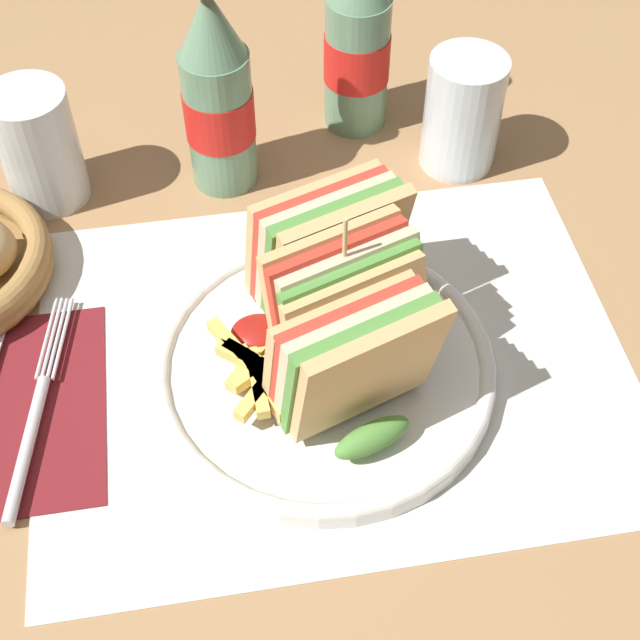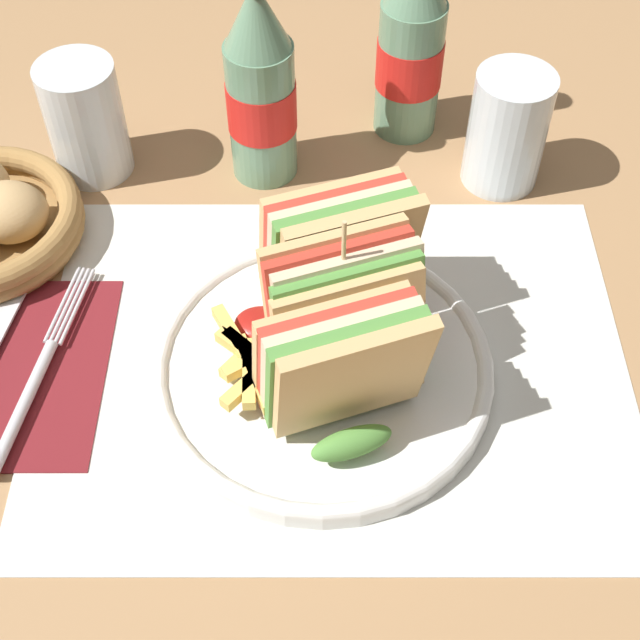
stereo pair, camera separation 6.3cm
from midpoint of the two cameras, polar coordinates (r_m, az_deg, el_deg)
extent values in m
plane|color=#9E754C|center=(0.64, 4.56, -5.34)|extent=(4.00, 4.00, 0.00)
cube|color=silver|center=(0.66, 3.47, -2.81)|extent=(0.43, 0.34, 0.00)
cylinder|color=white|center=(0.65, 2.81, -3.38)|extent=(0.25, 0.25, 0.01)
torus|color=white|center=(0.64, 2.83, -3.02)|extent=(0.25, 0.25, 0.01)
cube|color=tan|center=(0.56, 4.93, -4.02)|extent=(0.11, 0.06, 0.10)
cube|color=#518E3D|center=(0.57, 4.55, -3.40)|extent=(0.11, 0.06, 0.10)
cube|color=beige|center=(0.58, 4.17, -2.78)|extent=(0.11, 0.06, 0.10)
cube|color=red|center=(0.58, 3.81, -2.18)|extent=(0.11, 0.06, 0.10)
cube|color=tan|center=(0.59, 3.45, -1.60)|extent=(0.11, 0.06, 0.10)
ellipsoid|color=#518E3D|center=(0.59, 5.44, -8.04)|extent=(0.06, 0.04, 0.02)
cube|color=tan|center=(0.59, 5.32, -1.74)|extent=(0.11, 0.06, 0.10)
cube|color=#518E3D|center=(0.59, 4.98, -0.94)|extent=(0.11, 0.06, 0.10)
cube|color=beige|center=(0.60, 4.64, -0.16)|extent=(0.11, 0.06, 0.10)
cube|color=red|center=(0.60, 4.30, 0.62)|extent=(0.11, 0.06, 0.10)
cube|color=tan|center=(0.61, 3.97, 1.38)|extent=(0.11, 0.06, 0.10)
ellipsoid|color=#518E3D|center=(0.62, 5.13, -3.88)|extent=(0.06, 0.04, 0.02)
cube|color=tan|center=(0.63, 4.37, 3.81)|extent=(0.11, 0.06, 0.10)
cube|color=#518E3D|center=(0.64, 4.04, 4.29)|extent=(0.11, 0.06, 0.10)
cube|color=beige|center=(0.64, 3.71, 4.76)|extent=(0.11, 0.06, 0.10)
cube|color=red|center=(0.65, 3.38, 5.21)|extent=(0.11, 0.06, 0.10)
cube|color=tan|center=(0.66, 3.07, 5.66)|extent=(0.11, 0.06, 0.10)
ellipsoid|color=#518E3D|center=(0.65, 4.85, -0.10)|extent=(0.06, 0.04, 0.02)
cylinder|color=tan|center=(0.59, 4.37, 1.53)|extent=(0.00, 0.00, 0.13)
cube|color=#E0B756|center=(0.63, -2.05, -2.42)|extent=(0.04, 0.04, 0.01)
cube|color=#E0B756|center=(0.63, 1.11, -2.86)|extent=(0.04, 0.05, 0.01)
cube|color=#E0B756|center=(0.63, -0.05, -3.46)|extent=(0.05, 0.02, 0.01)
cube|color=#E0B756|center=(0.62, -1.40, -3.72)|extent=(0.04, 0.06, 0.01)
cube|color=#E0B756|center=(0.62, -1.43, -3.26)|extent=(0.03, 0.06, 0.01)
cube|color=#E0B756|center=(0.63, -2.72, -1.48)|extent=(0.04, 0.06, 0.01)
cube|color=#E0B756|center=(0.62, -1.43, -2.78)|extent=(0.05, 0.03, 0.01)
cube|color=#E0B756|center=(0.62, -1.84, -2.35)|extent=(0.05, 0.04, 0.01)
cube|color=#E0B756|center=(0.62, -1.04, -3.33)|extent=(0.05, 0.06, 0.01)
cube|color=#E0B756|center=(0.63, -0.11, -1.22)|extent=(0.02, 0.07, 0.01)
cube|color=#E0B756|center=(0.62, -1.03, -2.87)|extent=(0.06, 0.06, 0.01)
cube|color=#E0B756|center=(0.62, -1.75, -3.37)|extent=(0.01, 0.06, 0.01)
ellipsoid|color=maroon|center=(0.65, -1.19, -0.46)|extent=(0.04, 0.03, 0.01)
cube|color=maroon|center=(0.68, -16.80, -3.24)|extent=(0.14, 0.17, 0.00)
cylinder|color=silver|center=(0.65, -16.00, -5.58)|extent=(0.03, 0.11, 0.01)
cylinder|color=silver|center=(0.71, -13.87, 0.81)|extent=(0.02, 0.08, 0.00)
cylinder|color=silver|center=(0.70, -13.57, 0.76)|extent=(0.02, 0.08, 0.00)
cylinder|color=silver|center=(0.70, -13.27, 0.72)|extent=(0.02, 0.08, 0.00)
cylinder|color=silver|center=(0.70, -12.96, 0.68)|extent=(0.02, 0.08, 0.00)
cylinder|color=slate|center=(0.77, -1.51, 13.08)|extent=(0.06, 0.06, 0.13)
cylinder|color=red|center=(0.76, -1.52, 13.45)|extent=(0.06, 0.06, 0.04)
cone|color=slate|center=(0.72, -1.67, 18.86)|extent=(0.05, 0.05, 0.06)
cylinder|color=slate|center=(0.82, 7.80, 15.56)|extent=(0.06, 0.06, 0.13)
cylinder|color=red|center=(0.82, 7.85, 15.92)|extent=(0.06, 0.06, 0.04)
cylinder|color=silver|center=(0.79, 14.04, 11.65)|extent=(0.07, 0.07, 0.10)
cylinder|color=silver|center=(0.79, -12.74, 12.25)|extent=(0.07, 0.07, 0.10)
cylinder|color=black|center=(0.81, -12.48, 11.09)|extent=(0.06, 0.06, 0.06)
ellipsoid|color=tan|center=(0.75, -17.22, 6.42)|extent=(0.06, 0.05, 0.05)
camera|label=1|loc=(0.03, -87.13, 3.52)|focal=50.00mm
camera|label=2|loc=(0.03, 92.87, -3.52)|focal=50.00mm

